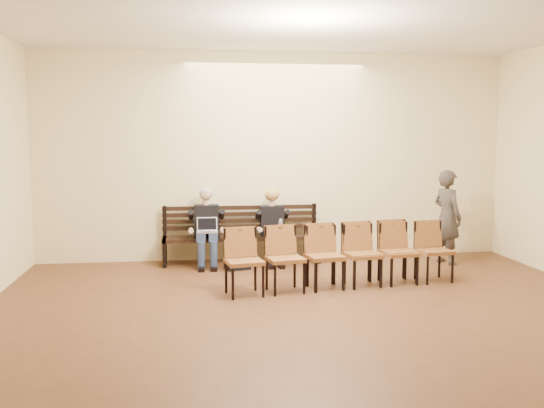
{
  "coord_description": "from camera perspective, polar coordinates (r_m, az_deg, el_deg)",
  "views": [
    {
      "loc": [
        -1.45,
        -5.22,
        2.12
      ],
      "look_at": [
        -0.18,
        4.05,
        1.05
      ],
      "focal_mm": 40.0,
      "sensor_mm": 36.0,
      "label": 1
    }
  ],
  "objects": [
    {
      "name": "ground",
      "position": [
        5.82,
        7.44,
        -14.9
      ],
      "size": [
        10.0,
        10.0,
        0.0
      ],
      "primitive_type": "plane",
      "color": "brown",
      "rests_on": "ground"
    },
    {
      "name": "room_walls",
      "position": [
        6.19,
        5.85,
        10.36
      ],
      "size": [
        8.02,
        10.01,
        3.51
      ],
      "color": "beige",
      "rests_on": "ground"
    },
    {
      "name": "bench",
      "position": [
        10.09,
        -2.87,
        -4.29
      ],
      "size": [
        2.6,
        0.9,
        0.45
      ],
      "primitive_type": "cube",
      "color": "black",
      "rests_on": "ground"
    },
    {
      "name": "seated_man",
      "position": [
        9.87,
        -6.18,
        -2.33
      ],
      "size": [
        0.5,
        0.7,
        1.21
      ],
      "primitive_type": null,
      "color": "black",
      "rests_on": "ground"
    },
    {
      "name": "seated_woman",
      "position": [
        9.97,
        0.08,
        -2.52
      ],
      "size": [
        0.47,
        0.66,
        1.1
      ],
      "primitive_type": null,
      "color": "black",
      "rests_on": "ground"
    },
    {
      "name": "laptop",
      "position": [
        9.67,
        -6.1,
        -2.73
      ],
      "size": [
        0.35,
        0.29,
        0.24
      ],
      "primitive_type": "cube",
      "rotation": [
        0.0,
        0.0,
        -0.11
      ],
      "color": "silver",
      "rests_on": "bench"
    },
    {
      "name": "water_bottle",
      "position": [
        9.7,
        0.81,
        -2.71
      ],
      "size": [
        0.07,
        0.07,
        0.22
      ],
      "primitive_type": "cylinder",
      "rotation": [
        0.0,
        0.0,
        0.04
      ],
      "color": "silver",
      "rests_on": "bench"
    },
    {
      "name": "bag",
      "position": [
        9.63,
        -3.26,
        -5.37
      ],
      "size": [
        0.42,
        0.35,
        0.27
      ],
      "primitive_type": "cube",
      "rotation": [
        0.0,
        0.0,
        0.29
      ],
      "color": "black",
      "rests_on": "ground"
    },
    {
      "name": "passerby",
      "position": [
        10.35,
        16.19,
        -0.53
      ],
      "size": [
        0.62,
        0.76,
        1.78
      ],
      "primitive_type": "imported",
      "rotation": [
        0.0,
        0.0,
        1.91
      ],
      "color": "#38322E",
      "rests_on": "ground"
    },
    {
      "name": "chair_row_front",
      "position": [
        8.4,
        4.95,
        -4.95
      ],
      "size": [
        2.8,
        0.97,
        0.9
      ],
      "primitive_type": "cube",
      "rotation": [
        0.0,
        0.0,
        0.18
      ],
      "color": "brown",
      "rests_on": "ground"
    },
    {
      "name": "chair_row_back",
      "position": [
        8.73,
        10.25,
        -4.68
      ],
      "size": [
        2.17,
        0.75,
        0.88
      ],
      "primitive_type": "cube",
      "rotation": [
        0.0,
        0.0,
        0.13
      ],
      "color": "brown",
      "rests_on": "ground"
    }
  ]
}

